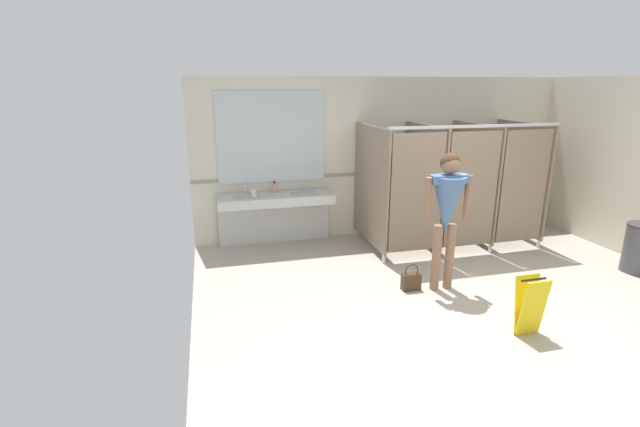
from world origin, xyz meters
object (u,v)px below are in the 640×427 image
person_standing (447,205)px  soap_dispenser (274,188)px  handbag (411,281)px  trash_bin (640,248)px  wet_floor_sign (530,306)px  paper_cup (254,194)px

person_standing → soap_dispenser: (-1.77, 2.18, -0.17)m
handbag → soap_dispenser: soap_dispenser is taller
trash_bin → handbag: size_ratio=1.96×
trash_bin → handbag: bearing=175.9°
soap_dispenser → trash_bin: bearing=-26.9°
soap_dispenser → wet_floor_sign: size_ratio=0.29×
trash_bin → person_standing: (-2.88, 0.18, 0.76)m
paper_cup → wet_floor_sign: size_ratio=0.17×
person_standing → wet_floor_sign: 1.46m
trash_bin → soap_dispenser: bearing=153.1°
person_standing → wet_floor_sign: size_ratio=2.73×
handbag → paper_cup: (-1.73, 1.90, 0.78)m
wet_floor_sign → soap_dispenser: bearing=121.8°
trash_bin → handbag: (-3.27, 0.23, -0.22)m
trash_bin → soap_dispenser: size_ratio=3.71×
trash_bin → paper_cup: paper_cup is taller
person_standing → paper_cup: size_ratio=15.63×
soap_dispenser → paper_cup: bearing=-147.2°
paper_cup → wet_floor_sign: (2.44, -3.15, -0.58)m
person_standing → handbag: size_ratio=4.99×
paper_cup → person_standing: bearing=-42.7°
soap_dispenser → wet_floor_sign: soap_dispenser is taller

